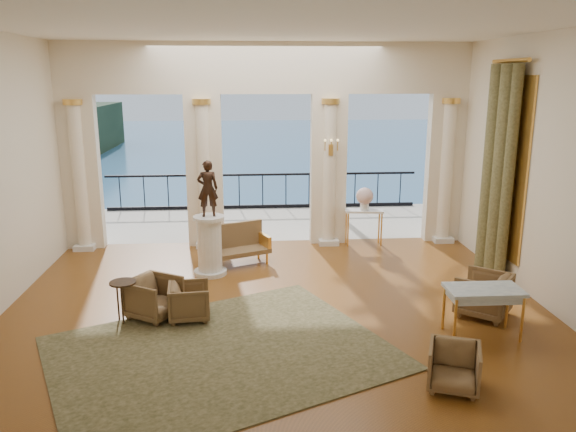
{
  "coord_description": "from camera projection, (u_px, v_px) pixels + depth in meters",
  "views": [
    {
      "loc": [
        -0.46,
        -8.7,
        3.78
      ],
      "look_at": [
        0.24,
        0.6,
        1.45
      ],
      "focal_mm": 35.0,
      "sensor_mm": 36.0,
      "label": 1
    }
  ],
  "objects": [
    {
      "name": "floor",
      "position": [
        277.0,
        309.0,
        9.37
      ],
      "size": [
        9.0,
        9.0,
        0.0
      ],
      "primitive_type": "plane",
      "color": "#46290D",
      "rests_on": "ground"
    },
    {
      "name": "room_walls",
      "position": [
        280.0,
        145.0,
        7.59
      ],
      "size": [
        9.0,
        9.0,
        9.0
      ],
      "color": "#F2E6CB",
      "rests_on": "ground"
    },
    {
      "name": "arcade",
      "position": [
        267.0,
        132.0,
        12.44
      ],
      "size": [
        9.0,
        0.56,
        4.5
      ],
      "color": "#FDEDCD",
      "rests_on": "ground"
    },
    {
      "name": "terrace",
      "position": [
        265.0,
        224.0,
        14.99
      ],
      "size": [
        10.0,
        3.6,
        0.1
      ],
      "primitive_type": "cube",
      "color": "#B7AC9A",
      "rests_on": "ground"
    },
    {
      "name": "balustrade",
      "position": [
        263.0,
        194.0,
        16.43
      ],
      "size": [
        9.0,
        0.06,
        1.03
      ],
      "color": "black",
      "rests_on": "terrace"
    },
    {
      "name": "palm_tree",
      "position": [
        337.0,
        64.0,
        14.9
      ],
      "size": [
        2.0,
        2.0,
        4.5
      ],
      "color": "#4C3823",
      "rests_on": "terrace"
    },
    {
      "name": "headland",
      "position": [
        27.0,
        128.0,
        75.65
      ],
      "size": [
        22.0,
        18.0,
        6.0
      ],
      "primitive_type": "cube",
      "color": "black",
      "rests_on": "sea"
    },
    {
      "name": "sea",
      "position": [
        250.0,
        158.0,
        68.87
      ],
      "size": [
        160.0,
        160.0,
        0.0
      ],
      "primitive_type": "plane",
      "color": "#1B5381",
      "rests_on": "ground"
    },
    {
      "name": "curtain",
      "position": [
        497.0,
        172.0,
        10.64
      ],
      "size": [
        0.33,
        1.4,
        4.09
      ],
      "color": "#484526",
      "rests_on": "ground"
    },
    {
      "name": "window_frame",
      "position": [
        507.0,
        167.0,
        10.63
      ],
      "size": [
        0.04,
        1.6,
        3.4
      ],
      "primitive_type": "cube",
      "color": "#EBB04D",
      "rests_on": "room_walls"
    },
    {
      "name": "wall_sconce",
      "position": [
        331.0,
        149.0,
        12.32
      ],
      "size": [
        0.3,
        0.11,
        0.33
      ],
      "color": "#EBB04D",
      "rests_on": "arcade"
    },
    {
      "name": "rug",
      "position": [
        221.0,
        353.0,
        7.87
      ],
      "size": [
        5.54,
        5.04,
        0.02
      ],
      "primitive_type": "cube",
      "rotation": [
        0.0,
        0.0,
        0.43
      ],
      "color": "#303418",
      "rests_on": "ground"
    },
    {
      "name": "armchair_a",
      "position": [
        154.0,
        296.0,
        8.97
      ],
      "size": [
        0.94,
        0.96,
        0.73
      ],
      "primitive_type": "imported",
      "rotation": [
        0.0,
        0.0,
        1.02
      ],
      "color": "#4A391D",
      "rests_on": "ground"
    },
    {
      "name": "armchair_b",
      "position": [
        454.0,
        365.0,
        6.92
      ],
      "size": [
        0.78,
        0.76,
        0.63
      ],
      "primitive_type": "imported",
      "rotation": [
        0.0,
        0.0,
        -0.36
      ],
      "color": "#4A391D",
      "rests_on": "ground"
    },
    {
      "name": "armchair_c",
      "position": [
        483.0,
        292.0,
        9.05
      ],
      "size": [
        1.03,
        1.04,
        0.78
      ],
      "primitive_type": "imported",
      "rotation": [
        0.0,
        0.0,
        -2.25
      ],
      "color": "#4A391D",
      "rests_on": "ground"
    },
    {
      "name": "armchair_d",
      "position": [
        189.0,
        300.0,
        8.92
      ],
      "size": [
        0.65,
        0.68,
        0.65
      ],
      "primitive_type": "imported",
      "rotation": [
        0.0,
        0.0,
        1.66
      ],
      "color": "#4A391D",
      "rests_on": "ground"
    },
    {
      "name": "settee",
      "position": [
        237.0,
        245.0,
        11.52
      ],
      "size": [
        1.38,
        1.01,
        0.84
      ],
      "rotation": [
        0.0,
        0.0,
        0.41
      ],
      "color": "#4A391D",
      "rests_on": "ground"
    },
    {
      "name": "game_table",
      "position": [
        484.0,
        293.0,
        8.26
      ],
      "size": [
        1.1,
        0.61,
        0.75
      ],
      "rotation": [
        0.0,
        0.0,
        -0.01
      ],
      "color": "#94A7B6",
      "rests_on": "ground"
    },
    {
      "name": "pedestal",
      "position": [
        210.0,
        247.0,
        10.88
      ],
      "size": [
        0.64,
        0.64,
        1.18
      ],
      "color": "silver",
      "rests_on": "ground"
    },
    {
      "name": "statue",
      "position": [
        208.0,
        188.0,
        10.61
      ],
      "size": [
        0.42,
        0.3,
        1.08
      ],
      "primitive_type": "imported",
      "rotation": [
        0.0,
        0.0,
        3.25
      ],
      "color": "black",
      "rests_on": "pedestal"
    },
    {
      "name": "console_table",
      "position": [
        364.0,
        216.0,
        12.8
      ],
      "size": [
        0.9,
        0.45,
        0.82
      ],
      "rotation": [
        0.0,
        0.0,
        -0.14
      ],
      "color": "silver",
      "rests_on": "ground"
    },
    {
      "name": "urn",
      "position": [
        365.0,
        197.0,
        12.69
      ],
      "size": [
        0.39,
        0.39,
        0.51
      ],
      "color": "white",
      "rests_on": "console_table"
    },
    {
      "name": "side_table",
      "position": [
        123.0,
        287.0,
        8.75
      ],
      "size": [
        0.41,
        0.41,
        0.67
      ],
      "color": "black",
      "rests_on": "ground"
    }
  ]
}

